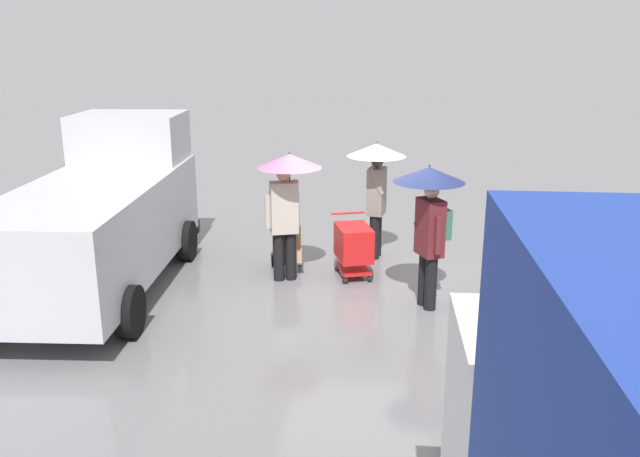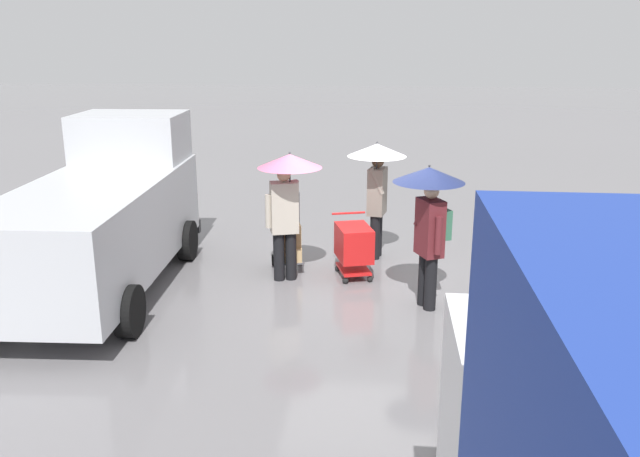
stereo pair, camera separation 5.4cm
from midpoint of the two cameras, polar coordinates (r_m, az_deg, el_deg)
ground_plane at (r=10.90m, az=3.33°, el=-4.88°), size 90.00×90.00×0.00m
slush_patch_near_cluster at (r=11.34m, az=-22.07°, el=-5.23°), size 1.67×1.67×0.01m
slush_patch_mid_street at (r=11.61m, az=-19.03°, el=-4.42°), size 1.98×1.98×0.01m
cargo_van_parked_right at (r=11.08m, az=-18.30°, el=1.06°), size 2.38×5.43×2.60m
shopping_cart_vendor at (r=11.10m, az=2.75°, el=-1.37°), size 0.76×0.94×1.02m
hand_dolly_boxes at (r=11.42m, az=-2.95°, el=-1.20°), size 0.65×0.79×1.32m
pedestrian_pink_side at (r=11.84m, az=4.73°, el=4.78°), size 1.04×1.04×2.15m
pedestrian_black_side at (r=9.74m, az=9.24°, el=2.06°), size 1.04×1.04×2.15m
pedestrian_white_side at (r=10.72m, az=-2.98°, el=3.61°), size 1.04×1.04×2.15m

